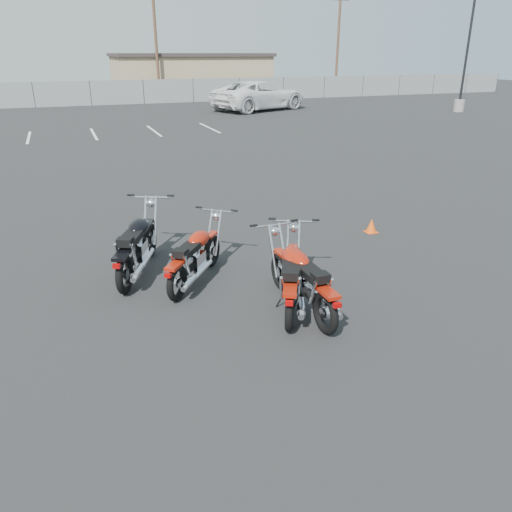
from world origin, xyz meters
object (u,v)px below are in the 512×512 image
object	(u,v)px
white_van	(259,87)
motorcycle_rear_red	(292,276)
motorcycle_second_black	(138,246)
motorcycle_third_red	(302,280)
motorcycle_front_red	(196,256)

from	to	relation	value
white_van	motorcycle_rear_red	bearing A→B (deg)	137.13
motorcycle_second_black	white_van	world-z (taller)	white_van
motorcycle_second_black	motorcycle_third_red	xyz separation A→B (m)	(2.18, -2.33, -0.03)
motorcycle_front_red	motorcycle_second_black	distance (m)	1.16
motorcycle_front_red	motorcycle_rear_red	size ratio (longest dim) A/B	0.88
motorcycle_front_red	white_van	world-z (taller)	white_van
motorcycle_front_red	motorcycle_second_black	bearing A→B (deg)	139.55
motorcycle_second_black	motorcycle_third_red	world-z (taller)	motorcycle_second_black
motorcycle_front_red	white_van	distance (m)	28.47
motorcycle_second_black	motorcycle_rear_red	size ratio (longest dim) A/B	1.07
motorcycle_front_red	motorcycle_rear_red	world-z (taller)	motorcycle_rear_red
motorcycle_third_red	motorcycle_rear_red	world-z (taller)	motorcycle_third_red
motorcycle_rear_red	white_van	xyz separation A→B (m)	(10.23, 27.45, 1.04)
motorcycle_third_red	white_van	size ratio (longest dim) A/B	0.28
motorcycle_second_black	motorcycle_third_red	bearing A→B (deg)	-46.98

